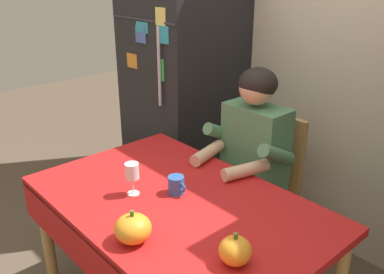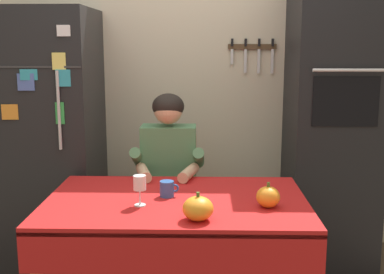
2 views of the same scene
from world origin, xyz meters
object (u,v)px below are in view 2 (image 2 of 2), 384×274
at_px(coffee_mug, 167,189).
at_px(pumpkin_large, 268,197).
at_px(chair_behind_person, 170,196).
at_px(wine_glass, 140,184).
at_px(wall_oven, 332,118).
at_px(seated_person, 168,172).
at_px(pumpkin_medium, 198,208).
at_px(refrigerator, 49,139).
at_px(dining_table, 176,215).

relative_size(coffee_mug, pumpkin_large, 0.81).
bearing_deg(chair_behind_person, wine_glass, -96.02).
distance_m(wall_oven, coffee_mug, 1.42).
bearing_deg(seated_person, pumpkin_medium, -77.13).
distance_m(refrigerator, wine_glass, 1.25).
xyz_separation_m(coffee_mug, wine_glass, (-0.13, -0.16, 0.07)).
distance_m(chair_behind_person, seated_person, 0.29).
distance_m(seated_person, pumpkin_medium, 0.93).
distance_m(pumpkin_large, pumpkin_medium, 0.41).
xyz_separation_m(seated_person, pumpkin_large, (0.56, -0.71, 0.06)).
relative_size(chair_behind_person, pumpkin_large, 7.15).
distance_m(wall_oven, chair_behind_person, 1.26).
distance_m(chair_behind_person, wine_glass, 0.96).
relative_size(seated_person, wine_glass, 7.76).
distance_m(dining_table, pumpkin_medium, 0.35).
relative_size(refrigerator, chair_behind_person, 1.94).
relative_size(dining_table, wine_glass, 8.73).
bearing_deg(seated_person, dining_table, -81.93).
relative_size(refrigerator, pumpkin_large, 13.84).
xyz_separation_m(coffee_mug, pumpkin_large, (0.53, -0.16, 0.01)).
xyz_separation_m(wall_oven, pumpkin_large, (-0.57, -1.03, -0.26)).
height_order(chair_behind_person, pumpkin_medium, chair_behind_person).
bearing_deg(dining_table, chair_behind_person, 96.16).
height_order(pumpkin_large, pumpkin_medium, pumpkin_medium).
bearing_deg(wall_oven, dining_table, -138.69).
bearing_deg(refrigerator, wall_oven, 1.14).
distance_m(wall_oven, wine_glass, 1.61).
distance_m(dining_table, wine_glass, 0.28).
xyz_separation_m(wine_glass, pumpkin_medium, (0.30, -0.20, -0.06)).
distance_m(refrigerator, pumpkin_large, 1.74).
bearing_deg(wall_oven, refrigerator, -178.86).
distance_m(refrigerator, chair_behind_person, 0.95).
height_order(seated_person, pumpkin_large, seated_person).
bearing_deg(dining_table, seated_person, 98.07).
relative_size(refrigerator, coffee_mug, 17.17).
bearing_deg(pumpkin_medium, pumpkin_large, 29.33).
distance_m(wine_glass, pumpkin_large, 0.66).
bearing_deg(wall_oven, coffee_mug, -141.95).
relative_size(dining_table, seated_person, 1.12).
height_order(coffee_mug, pumpkin_large, pumpkin_large).
xyz_separation_m(wine_glass, pumpkin_large, (0.66, -0.01, -0.06)).
xyz_separation_m(wall_oven, coffee_mug, (-1.10, -0.86, -0.27)).
height_order(seated_person, pumpkin_medium, seated_person).
height_order(refrigerator, coffee_mug, refrigerator).
relative_size(refrigerator, wall_oven, 0.86).
relative_size(dining_table, pumpkin_large, 10.77).
height_order(chair_behind_person, coffee_mug, chair_behind_person).
bearing_deg(pumpkin_large, pumpkin_medium, -150.67).
bearing_deg(pumpkin_medium, chair_behind_person, 100.71).
bearing_deg(pumpkin_medium, wall_oven, 52.83).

